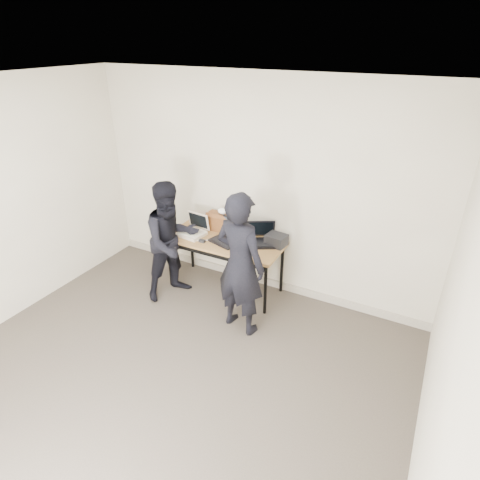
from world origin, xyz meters
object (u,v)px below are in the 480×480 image
Objects in this scene: laptop_center at (229,236)px; laptop_right at (261,238)px; leather_satchel at (221,222)px; person_observer at (172,241)px; equipment_box at (276,240)px; desk at (224,244)px; laptop_beige at (193,230)px; person_typist at (240,265)px.

laptop_right is at bearing 36.20° from laptop_center.
leather_satchel is 0.24× the size of person_observer.
laptop_center is 0.93× the size of laptop_right.
desk is at bearing -163.05° from equipment_box.
desk is 0.66m from person_observer.
desk is at bearing -50.85° from leather_satchel.
laptop_right is at bearing -4.61° from leather_satchel.
person_typist is (0.99, -0.56, 0.06)m from laptop_beige.
equipment_box is (0.63, 0.19, 0.13)m from desk.
person_typist is at bearing -36.01° from laptop_center.
laptop_beige is at bearing 13.16° from person_observer.
person_typist is at bearing -23.64° from laptop_beige.
desk is at bearing -27.83° from person_observer.
person_typist is 1.09× the size of person_observer.
leather_satchel is (-0.23, 0.20, 0.06)m from laptop_center.
desk is 0.14m from laptop_center.
leather_satchel is 0.71m from person_observer.
equipment_box is (0.58, 0.16, 0.01)m from laptop_center.
laptop_right is (0.43, 0.17, 0.12)m from desk.
laptop_center is at bearing -28.53° from person_observer.
laptop_right is 0.77m from person_typist.
person_observer is (-1.06, 0.20, -0.07)m from person_typist.
laptop_beige is at bearing -20.09° from person_typist.
equipment_box is (0.81, -0.04, -0.06)m from leather_satchel.
leather_satchel is at bearing -3.54° from person_observer.
desk is 0.82m from person_typist.
laptop_center reaches higher than equipment_box.
person_typist is at bearing -110.23° from laptop_right.
laptop_beige reaches higher than desk.
desk is 0.91× the size of person_typist.
laptop_center is 1.83× the size of equipment_box.
laptop_beige is at bearing -156.60° from laptop_center.
laptop_beige is at bearing -134.12° from leather_satchel.
leather_satchel is 0.22× the size of person_typist.
laptop_beige is 0.99× the size of leather_satchel.
person_typist is (0.49, -0.63, 0.05)m from laptop_center.
laptop_right is (0.87, 0.20, 0.01)m from laptop_beige.
person_observer reaches higher than laptop_center.
desk is 3.41× the size of laptop_center.
laptop_right is 0.29× the size of person_typist.
laptop_center is at bearing 28.00° from desk.
desk is 4.22× the size of laptop_beige.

